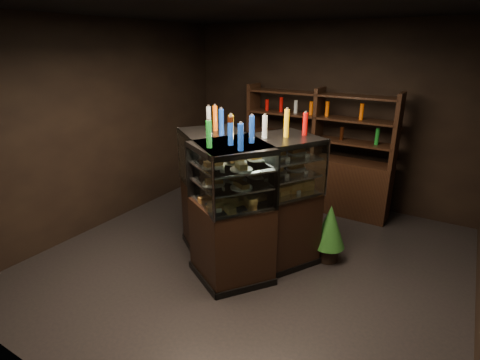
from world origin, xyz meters
name	(u,v)px	position (x,y,z in m)	size (l,w,h in m)	color
ground	(252,259)	(0.00, 0.00, 0.00)	(5.00, 5.00, 0.00)	black
room_shell	(254,109)	(0.00, 0.00, 1.94)	(5.02, 5.02, 3.01)	black
display_case	(240,224)	(-0.09, -0.15, 0.54)	(1.93, 1.67, 1.63)	black
food_display	(240,172)	(-0.09, -0.15, 1.22)	(1.44, 1.27, 0.49)	#D8974D
bottles_top	(240,126)	(-0.09, -0.15, 1.77)	(1.26, 1.12, 0.30)	#0F38B2
potted_conifer	(330,225)	(0.84, 0.50, 0.49)	(0.40, 0.40, 0.86)	black
back_shelving	(314,172)	(0.04, 2.05, 0.61)	(2.47, 0.45, 2.00)	black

